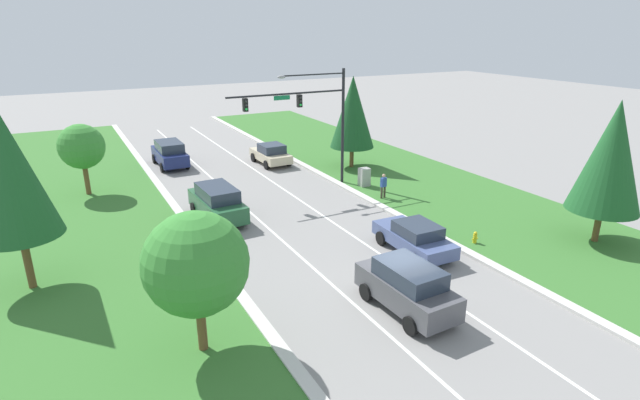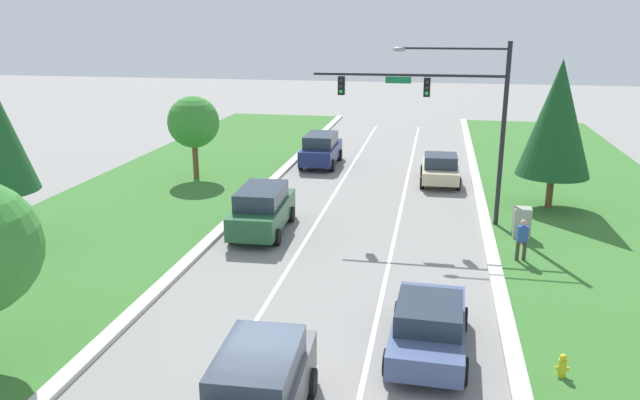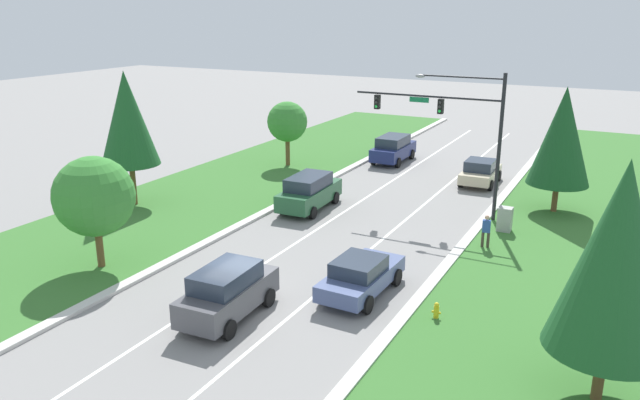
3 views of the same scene
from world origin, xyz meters
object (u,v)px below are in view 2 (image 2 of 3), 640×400
at_px(pedestrian, 522,239).
at_px(forest_suv, 262,209).
at_px(conifer_far_right_tree, 557,118).
at_px(oak_near_left_tree, 193,122).
at_px(graphite_suv, 259,389).
at_px(fire_hydrant, 562,367).
at_px(traffic_signal_mast, 448,104).
at_px(slate_blue_sedan, 429,325).
at_px(utility_cabinet, 522,223).
at_px(navy_suv, 321,149).
at_px(champagne_sedan, 440,169).

bearing_deg(pedestrian, forest_suv, -16.87).
bearing_deg(conifer_far_right_tree, oak_near_left_tree, 172.66).
bearing_deg(graphite_suv, forest_suv, 103.35).
relative_size(graphite_suv, fire_hydrant, 6.52).
bearing_deg(traffic_signal_mast, forest_suv, -160.17).
xyz_separation_m(graphite_suv, fire_hydrant, (6.97, 3.39, -0.70)).
bearing_deg(slate_blue_sedan, pedestrian, 67.75).
relative_size(forest_suv, oak_near_left_tree, 1.08).
bearing_deg(utility_cabinet, forest_suv, -173.64).
relative_size(navy_suv, slate_blue_sedan, 1.05).
relative_size(forest_suv, conifer_far_right_tree, 0.72).
distance_m(graphite_suv, oak_near_left_tree, 23.57).
relative_size(champagne_sedan, slate_blue_sedan, 0.93).
bearing_deg(champagne_sedan, oak_near_left_tree, -174.83).
height_order(navy_suv, champagne_sedan, navy_suv).
xyz_separation_m(graphite_suv, utility_cabinet, (7.20, 14.21, -0.37)).
bearing_deg(conifer_far_right_tree, slate_blue_sedan, -110.17).
bearing_deg(champagne_sedan, slate_blue_sedan, -92.04).
bearing_deg(champagne_sedan, conifer_far_right_tree, -38.87).
relative_size(champagne_sedan, pedestrian, 2.58).
bearing_deg(graphite_suv, conifer_far_right_tree, 62.31).
height_order(traffic_signal_mast, slate_blue_sedan, traffic_signal_mast).
distance_m(graphite_suv, forest_suv, 13.50).
xyz_separation_m(slate_blue_sedan, pedestrian, (3.28, 7.36, 0.12)).
distance_m(traffic_signal_mast, oak_near_left_tree, 15.03).
distance_m(navy_suv, champagne_sedan, 8.00).
height_order(navy_suv, forest_suv, forest_suv).
distance_m(forest_suv, conifer_far_right_tree, 14.31).
bearing_deg(oak_near_left_tree, utility_cabinet, -22.51).
height_order(champagne_sedan, fire_hydrant, champagne_sedan).
bearing_deg(oak_near_left_tree, pedestrian, -30.43).
bearing_deg(oak_near_left_tree, slate_blue_sedan, -51.95).
relative_size(traffic_signal_mast, graphite_suv, 1.82).
relative_size(graphite_suv, pedestrian, 2.70).
bearing_deg(graphite_suv, champagne_sedan, 78.33).
height_order(forest_suv, fire_hydrant, forest_suv).
bearing_deg(utility_cabinet, oak_near_left_tree, 157.49).
height_order(utility_cabinet, oak_near_left_tree, oak_near_left_tree).
bearing_deg(navy_suv, utility_cabinet, -48.31).
xyz_separation_m(navy_suv, fire_hydrant, (10.46, -22.65, -0.70)).
xyz_separation_m(slate_blue_sedan, utility_cabinet, (3.61, 10.13, -0.15)).
bearing_deg(slate_blue_sedan, forest_suv, 130.66).
distance_m(traffic_signal_mast, navy_suv, 13.41).
relative_size(navy_suv, graphite_suv, 1.07).
distance_m(champagne_sedan, graphite_suv, 23.16).
bearing_deg(oak_near_left_tree, forest_suv, -52.87).
xyz_separation_m(slate_blue_sedan, conifer_far_right_tree, (5.42, 14.77, 3.57)).
bearing_deg(oak_near_left_tree, graphite_suv, -65.11).
xyz_separation_m(champagne_sedan, conifer_far_right_tree, (5.18, -3.99, 3.55)).
bearing_deg(utility_cabinet, champagne_sedan, 111.32).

